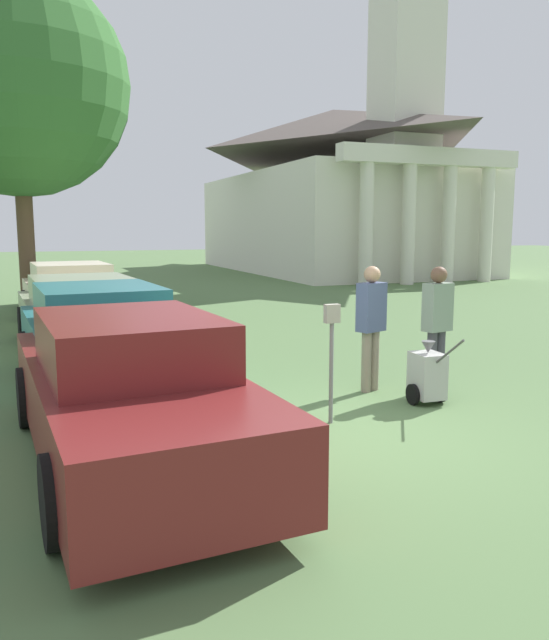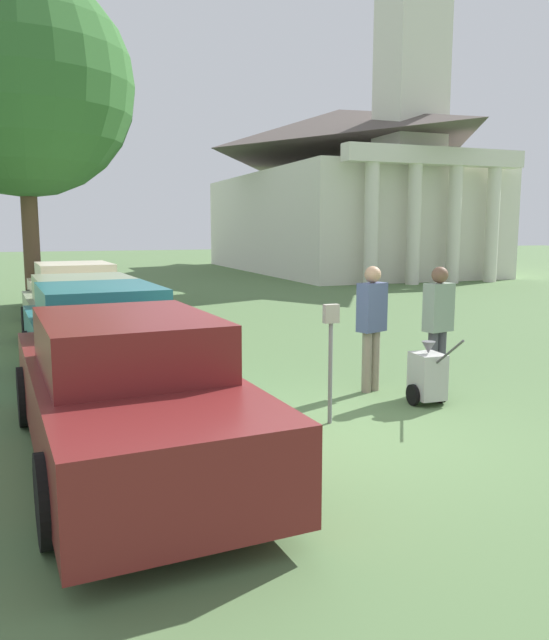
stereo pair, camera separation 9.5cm
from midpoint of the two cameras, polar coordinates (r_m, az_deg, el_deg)
The scene contains 12 objects.
ground_plane at distance 7.25m, azimuth 5.75°, elevation -10.28°, with size 120.00×120.00×0.00m, color #517042.
parked_car_maroon at distance 6.41m, azimuth -13.70°, elevation -6.48°, with size 2.16×5.10×1.49m.
parked_car_teal at distance 9.15m, azimuth -16.07°, elevation -1.99°, with size 2.15×4.76×1.53m.
parked_car_sage at distance 12.26m, azimuth -17.42°, elevation 0.33°, with size 2.34×5.28×1.42m.
parked_car_cream at distance 15.65m, azimuth -18.30°, elevation 2.09°, with size 2.25×5.00×1.50m.
parked_car_white at distance 18.30m, azimuth -18.74°, elevation 2.75°, with size 2.33×5.18×1.37m.
parking_meter at distance 7.36m, azimuth 4.88°, elevation -1.96°, with size 0.18×0.09×1.44m.
person_worker at distance 8.91m, azimuth 8.52°, elevation -0.01°, with size 0.47×0.35×1.79m.
person_supervisor at distance 9.14m, azimuth 14.36°, elevation -0.00°, with size 0.46×0.30×1.78m.
equipment_cart at distance 8.51m, azimuth 13.48°, elevation -4.92°, with size 0.48×0.99×1.00m.
church at distance 34.17m, azimuth 5.73°, elevation 12.85°, with size 10.03×17.90×23.86m.
shade_tree at distance 18.85m, azimuth -22.60°, elevation 19.24°, with size 5.89×5.89×9.02m.
Camera 1 is at (-3.18, -6.09, 2.32)m, focal length 35.00 mm.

